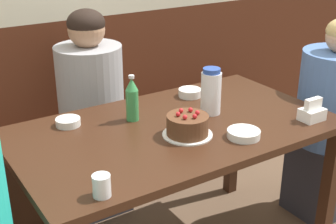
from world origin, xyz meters
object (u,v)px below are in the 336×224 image
(glass_water_tall, at_px, (102,186))
(person_teal_shirt, at_px, (330,123))
(bowl_soup_white, at_px, (190,93))
(bench_seat, at_px, (101,156))
(birthday_cake, at_px, (188,125))
(napkin_holder, at_px, (312,112))
(bowl_rice_small, at_px, (244,134))
(person_dark_striped, at_px, (92,117))
(bowl_side_dish, at_px, (68,122))
(water_pitcher, at_px, (211,92))
(soju_bottle, at_px, (132,99))

(glass_water_tall, xyz_separation_m, person_teal_shirt, (1.49, 0.25, -0.23))
(bowl_soup_white, bearing_deg, bench_seat, 115.55)
(birthday_cake, relative_size, glass_water_tall, 2.76)
(napkin_holder, xyz_separation_m, bowl_rice_small, (-0.38, 0.03, -0.02))
(glass_water_tall, relative_size, person_dark_striped, 0.07)
(bowl_side_dish, bearing_deg, bench_seat, 55.29)
(person_teal_shirt, xyz_separation_m, person_dark_striped, (-1.08, 0.75, 0.02))
(birthday_cake, distance_m, water_pitcher, 0.28)
(birthday_cake, relative_size, bowl_rice_small, 1.54)
(soju_bottle, height_order, bowl_side_dish, soju_bottle)
(bench_seat, height_order, birthday_cake, birthday_cake)
(person_dark_striped, bearing_deg, water_pitcher, 27.37)
(birthday_cake, height_order, water_pitcher, water_pitcher)
(bowl_side_dish, distance_m, glass_water_tall, 0.61)
(birthday_cake, distance_m, glass_water_tall, 0.56)
(water_pitcher, relative_size, bowl_side_dish, 2.00)
(person_teal_shirt, bearing_deg, water_pitcher, -8.87)
(soju_bottle, distance_m, bowl_rice_small, 0.52)
(water_pitcher, height_order, soju_bottle, water_pitcher)
(bowl_side_dish, bearing_deg, person_teal_shirt, -14.21)
(soju_bottle, distance_m, bowl_soup_white, 0.41)
(bowl_soup_white, distance_m, bowl_rice_small, 0.53)
(bench_seat, distance_m, bowl_side_dish, 0.88)
(birthday_cake, height_order, glass_water_tall, birthday_cake)
(birthday_cake, xyz_separation_m, bowl_rice_small, (0.19, -0.15, -0.03))
(water_pitcher, bearing_deg, soju_bottle, 159.73)
(bowl_side_dish, xyz_separation_m, person_teal_shirt, (1.37, -0.35, -0.20))
(water_pitcher, height_order, bowl_rice_small, water_pitcher)
(bench_seat, bearing_deg, bowl_soup_white, -64.45)
(bowl_side_dish, distance_m, person_teal_shirt, 1.42)
(water_pitcher, relative_size, person_teal_shirt, 0.19)
(bowl_side_dish, bearing_deg, birthday_cake, -43.66)
(bowl_side_dish, height_order, person_dark_striped, person_dark_striped)
(soju_bottle, height_order, bowl_rice_small, soju_bottle)
(bench_seat, height_order, glass_water_tall, glass_water_tall)
(birthday_cake, height_order, napkin_holder, birthday_cake)
(water_pitcher, relative_size, bowl_rice_small, 1.58)
(bowl_soup_white, bearing_deg, napkin_holder, -62.13)
(bench_seat, height_order, water_pitcher, water_pitcher)
(soju_bottle, xyz_separation_m, bowl_soup_white, (0.39, 0.10, -0.08))
(person_teal_shirt, bearing_deg, birthday_cake, 1.38)
(soju_bottle, bearing_deg, person_dark_striped, 88.03)
(person_teal_shirt, bearing_deg, napkin_holder, 25.82)
(soju_bottle, bearing_deg, person_teal_shirt, -12.60)
(bench_seat, relative_size, person_teal_shirt, 2.22)
(bowl_rice_small, bearing_deg, birthday_cake, 141.85)
(napkin_holder, xyz_separation_m, glass_water_tall, (-1.07, -0.05, 0.00))
(water_pitcher, height_order, person_teal_shirt, person_teal_shirt)
(bowl_rice_small, bearing_deg, napkin_holder, -4.54)
(soju_bottle, relative_size, napkin_holder, 1.94)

